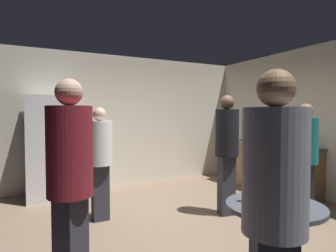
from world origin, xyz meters
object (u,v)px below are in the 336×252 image
kettle (285,143)px  person_in_black_shirt (227,145)px  beer_bottle_green (259,193)px  person_in_gray_shirt (274,203)px  person_in_white_shirt (100,155)px  wine_bottle_on_counter (257,137)px  person_in_teal_shirt (305,153)px  beer_bottle_brown (293,200)px  beer_bottle_amber (247,192)px  foreground_table (275,217)px  plastic_cup_blue (267,191)px  person_in_maroon_shirt (70,174)px  refrigerator (47,148)px

kettle → person_in_black_shirt: 1.58m
beer_bottle_green → person_in_gray_shirt: 0.90m
person_in_white_shirt → person_in_black_shirt: person_in_black_shirt is taller
wine_bottle_on_counter → person_in_teal_shirt: person_in_teal_shirt is taller
person_in_white_shirt → beer_bottle_brown: bearing=18.2°
kettle → beer_bottle_amber: size_ratio=1.06×
kettle → person_in_gray_shirt: bearing=-140.3°
beer_bottle_amber → person_in_gray_shirt: person_in_gray_shirt is taller
foreground_table → plastic_cup_blue: 0.25m
plastic_cup_blue → foreground_table: bearing=-117.5°
wine_bottle_on_counter → plastic_cup_blue: (-2.26, -2.43, -0.23)m
person_in_gray_shirt → person_in_maroon_shirt: bearing=65.0°
person_in_teal_shirt → person_in_maroon_shirt: person_in_maroon_shirt is taller
refrigerator → kettle: bearing=-24.8°
foreground_table → person_in_gray_shirt: size_ratio=0.47×
person_in_maroon_shirt → kettle: bearing=67.8°
person_in_white_shirt → person_in_black_shirt: (1.71, -0.64, 0.12)m
beer_bottle_green → beer_bottle_amber: bearing=130.2°
person_in_black_shirt → kettle: bearing=110.2°
person_in_teal_shirt → person_in_black_shirt: 1.06m
foreground_table → person_in_black_shirt: person_in_black_shirt is taller
beer_bottle_amber → person_in_maroon_shirt: 1.45m
foreground_table → plastic_cup_blue: (0.09, 0.17, 0.16)m
person_in_teal_shirt → person_in_gray_shirt: size_ratio=0.95×
refrigerator → foreground_table: 3.99m
person_in_gray_shirt → wine_bottle_on_counter: bearing=-15.1°
refrigerator → person_in_maroon_shirt: refrigerator is taller
beer_bottle_green → plastic_cup_blue: 0.21m
foreground_table → person_in_black_shirt: 1.87m
plastic_cup_blue → person_in_white_shirt: 2.32m
refrigerator → person_in_teal_shirt: size_ratio=1.11×
person_in_gray_shirt → foreground_table: bearing=-19.9°
wine_bottle_on_counter → foreground_table: bearing=-132.1°
person_in_gray_shirt → beer_bottle_brown: bearing=-29.3°
beer_bottle_amber → beer_bottle_green: (0.06, -0.07, 0.00)m
beer_bottle_green → person_in_maroon_shirt: bearing=161.2°
beer_bottle_green → person_in_maroon_shirt: person_in_maroon_shirt is taller
kettle → beer_bottle_green: kettle is taller
person_in_teal_shirt → kettle: bearing=-179.4°
foreground_table → person_in_black_shirt: (0.81, 1.63, 0.40)m
person_in_gray_shirt → plastic_cup_blue: bearing=-16.3°
beer_bottle_brown → beer_bottle_green: same height
foreground_table → person_in_gray_shirt: person_in_gray_shirt is taller
kettle → person_in_maroon_shirt: 4.13m
kettle → beer_bottle_amber: bearing=-145.1°
foreground_table → person_in_teal_shirt: person_in_teal_shirt is taller
person_in_white_shirt → wine_bottle_on_counter: bearing=93.8°
person_in_gray_shirt → person_in_black_shirt: person_in_black_shirt is taller
person_in_teal_shirt → person_in_gray_shirt: person_in_gray_shirt is taller
beer_bottle_amber → plastic_cup_blue: (0.25, 0.02, -0.03)m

